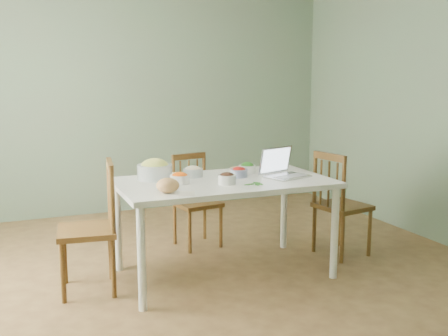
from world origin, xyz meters
name	(u,v)px	position (x,y,z in m)	size (l,w,h in m)	color
floor	(205,281)	(0.00, 0.00, 0.00)	(5.00, 5.00, 0.00)	#523922
wall_back	(132,101)	(0.00, 2.50, 1.35)	(5.00, 0.00, 2.70)	#616E5B
dining_table	(224,228)	(0.20, 0.08, 0.40)	(1.72, 0.97, 0.81)	white
chair_far	(197,201)	(0.24, 0.87, 0.45)	(0.40, 0.38, 0.89)	#3B250C
chair_left	(86,228)	(-0.90, 0.17, 0.50)	(0.45, 0.42, 1.01)	#3B250C
chair_right	(343,204)	(1.40, 0.13, 0.48)	(0.43, 0.41, 0.97)	#3B250C
bread_boule	(168,185)	(-0.36, -0.19, 0.86)	(0.17, 0.17, 0.11)	tan
butter_stick	(187,193)	(-0.26, -0.33, 0.82)	(0.11, 0.03, 0.03)	silver
bowl_squash	(155,169)	(-0.31, 0.33, 0.89)	(0.29, 0.29, 0.17)	#EAE062
bowl_carrot	(180,178)	(-0.18, 0.09, 0.85)	(0.16, 0.16, 0.09)	#E26A00
bowl_onion	(193,171)	(0.01, 0.32, 0.85)	(0.17, 0.17, 0.09)	beige
bowl_mushroom	(227,178)	(0.16, -0.08, 0.85)	(0.14, 0.14, 0.09)	black
bowl_redpep	(239,172)	(0.36, 0.15, 0.85)	(0.14, 0.14, 0.08)	#B42B18
bowl_broccoli	(247,168)	(0.50, 0.29, 0.85)	(0.15, 0.15, 0.09)	#1F4119
flatbread	(241,169)	(0.52, 0.45, 0.81)	(0.21, 0.21, 0.02)	#CAB590
basil_bunch	(253,183)	(0.34, -0.17, 0.82)	(0.18, 0.18, 0.02)	#124B0D
laptop	(288,163)	(0.73, -0.01, 0.93)	(0.35, 0.29, 0.24)	silver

